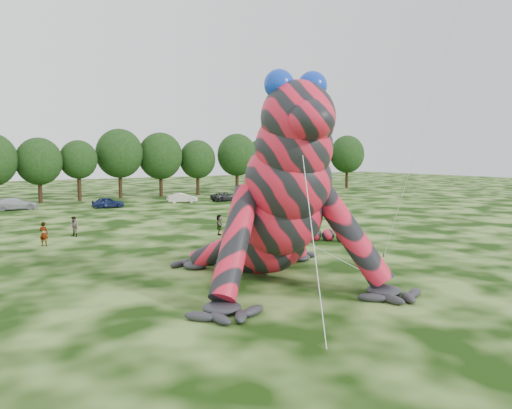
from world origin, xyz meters
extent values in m
plane|color=#16330A|center=(0.00, 0.00, 0.00)|extent=(240.00, 240.00, 0.00)
cylinder|color=silver|center=(9.34, 4.35, 8.82)|extent=(0.02, 0.02, 18.26)
cylinder|color=#382314|center=(8.35, 6.48, 0.12)|extent=(0.08, 0.08, 0.24)
imported|color=#B5B9BE|center=(-8.27, 49.84, 0.74)|extent=(5.18, 2.35, 1.47)
imported|color=#15204C|center=(1.82, 46.09, 0.67)|extent=(4.00, 1.82, 1.33)
imported|color=beige|center=(12.36, 47.13, 0.67)|extent=(4.27, 2.22, 1.34)
imported|color=#29292C|center=(18.81, 46.04, 0.64)|extent=(4.70, 2.36, 1.28)
imported|color=silver|center=(28.97, 47.52, 0.74)|extent=(5.35, 2.88, 1.47)
imported|color=gray|center=(14.68, 30.04, 0.91)|extent=(0.78, 1.23, 1.82)
imported|color=gray|center=(-9.73, 22.78, 0.90)|extent=(0.78, 0.74, 1.79)
imported|color=gray|center=(-6.91, 25.73, 0.84)|extent=(0.92, 1.00, 1.67)
imported|color=gray|center=(3.50, 20.15, 0.85)|extent=(1.25, 1.60, 1.69)
camera|label=1|loc=(-16.22, -16.10, 6.77)|focal=35.00mm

